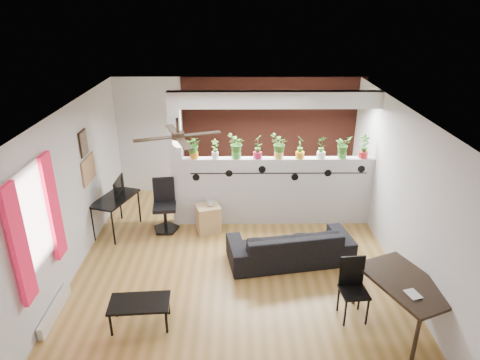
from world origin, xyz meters
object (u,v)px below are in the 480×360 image
Objects in this scene: potted_plant_3 at (258,146)px; potted_plant_4 at (279,146)px; potted_plant_8 at (364,146)px; sofa at (290,245)px; office_chair at (165,208)px; coffee_table at (139,304)px; ceiling_fan at (178,138)px; cube_shelf at (208,218)px; potted_plant_2 at (236,146)px; folding_chair at (353,282)px; potted_plant_0 at (194,146)px; dining_table at (406,286)px; potted_plant_7 at (343,146)px; computer_desk at (115,201)px; potted_plant_6 at (322,146)px; potted_plant_5 at (300,146)px; cup at (211,203)px; potted_plant_1 at (215,148)px.

potted_plant_4 is at bearing 0.00° from potted_plant_3.
potted_plant_8 is (1.58, -0.00, -0.00)m from potted_plant_4.
sofa is at bearing -137.44° from potted_plant_8.
coffee_table is (0.05, -2.61, -0.11)m from office_chair.
potted_plant_4 reaches higher than sofa.
ceiling_fan reaches higher than cube_shelf.
potted_plant_3 is at bearing 180.00° from potted_plant_8.
potted_plant_2 reaches higher than folding_chair.
potted_plant_0 is at bearing 180.00° from potted_plant_4.
office_chair is 4.44m from dining_table.
dining_table is at bearing -84.75° from potted_plant_7.
cube_shelf reaches higher than coffee_table.
potted_plant_0 is at bearing 13.02° from computer_desk.
potted_plant_3 is 0.51× the size of folding_chair.
potted_plant_6 is 0.52× the size of coffee_table.
potted_plant_2 is at bearing 180.00° from potted_plant_3.
cube_shelf is at bearing -168.83° from potted_plant_5.
potted_plant_8 is (0.40, 0.00, 0.01)m from potted_plant_7.
potted_plant_5 reaches higher than sofa.
potted_plant_6 is at bearing -0.00° from potted_plant_5.
potted_plant_6 is (2.37, -0.00, -0.00)m from potted_plant_0.
potted_plant_7 reaches higher than coffee_table.
potted_plant_8 is at bearing -9.99° from cube_shelf.
office_chair is at bearing -175.71° from potted_plant_8.
folding_chair is (-0.78, -2.70, -1.06)m from potted_plant_8.
ceiling_fan is 2.69m from sofa.
computer_desk is at bearing 110.53° from coffee_table.
computer_desk reaches higher than dining_table.
potted_plant_6 is at bearing -126.63° from sofa.
cube_shelf is 0.48× the size of computer_desk.
potted_plant_8 is at bearing -0.00° from potted_plant_0.
cup is 0.09× the size of dining_table.
potted_plant_3 is 0.79m from potted_plant_5.
potted_plant_5 is at bearing -111.85° from sofa.
potted_plant_2 is at bearing 11.64° from office_chair.
potted_plant_4 reaches higher than dining_table.
potted_plant_5 is 0.31× the size of dining_table.
potted_plant_2 is at bearing 180.00° from potted_plant_5.
coffee_table is (-3.28, -2.89, -1.24)m from potted_plant_7.
potted_plant_2 is 2.37m from potted_plant_8.
potted_plant_1 is 0.78× the size of potted_plant_2.
potted_plant_7 is at bearing -0.00° from potted_plant_0.
potted_plant_7 is at bearing 4.80° from office_chair.
potted_plant_6 reaches higher than potted_plant_1.
cup is at bearing 77.52° from ceiling_fan.
potted_plant_6 is (2.39, 1.80, -0.74)m from ceiling_fan.
office_chair is 3.81m from folding_chair.
potted_plant_2 is 1.08× the size of potted_plant_7.
potted_plant_0 is 0.22× the size of sofa.
computer_desk is at bearing 163.34° from cube_shelf.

